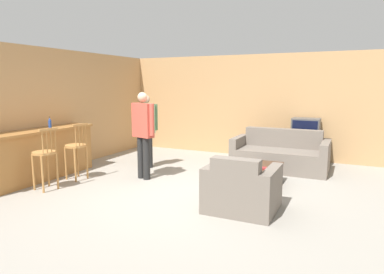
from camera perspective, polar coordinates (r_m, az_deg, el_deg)
The scene contains 15 objects.
ground_plane at distance 6.00m, azimuth -2.67°, elevation -9.17°, with size 24.00×24.00×0.00m, color gray.
wall_back at distance 9.07m, azimuth 8.07°, elevation 5.21°, with size 9.40×0.08×2.60m.
wall_left at distance 8.62m, azimuth -17.18°, elevation 4.73°, with size 0.08×8.61×2.60m.
bar_counter at distance 7.26m, azimuth -24.34°, elevation -2.74°, with size 0.55×2.54×0.98m.
bar_chair_near at distance 6.52m, azimuth -23.31°, elevation -3.09°, with size 0.47×0.47×1.11m.
bar_chair_mid at distance 7.03m, azimuth -18.72°, elevation -2.02°, with size 0.45×0.45×1.11m.
couch_far at distance 7.72m, azimuth 14.45°, elevation -3.01°, with size 2.01×0.94×0.86m.
armchair_near at distance 5.13m, azimuth 8.26°, elevation -8.73°, with size 1.00×0.89×0.84m.
coffee_table at distance 6.41m, azimuth 11.64°, elevation -5.25°, with size 0.58×1.03×0.37m.
tv_unit at distance 8.51m, azimuth 18.28°, elevation -2.19°, with size 1.12×0.46×0.59m.
tv at distance 8.43m, azimuth 18.45°, elevation 1.37°, with size 0.62×0.46×0.48m.
bottle at distance 7.37m, azimuth -22.61°, elevation 2.17°, with size 0.06×0.06×0.23m.
book_on_table at distance 6.20m, azimuth 11.68°, elevation -5.11°, with size 0.18×0.18×0.03m.
person_by_window at distance 7.60m, azimuth -7.62°, elevation 1.69°, with size 0.43×0.35×1.62m.
person_by_counter at distance 6.71m, azimuth -8.15°, elevation 1.07°, with size 0.57×0.29×1.70m.
Camera 1 is at (2.69, -5.04, 1.84)m, focal length 32.00 mm.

